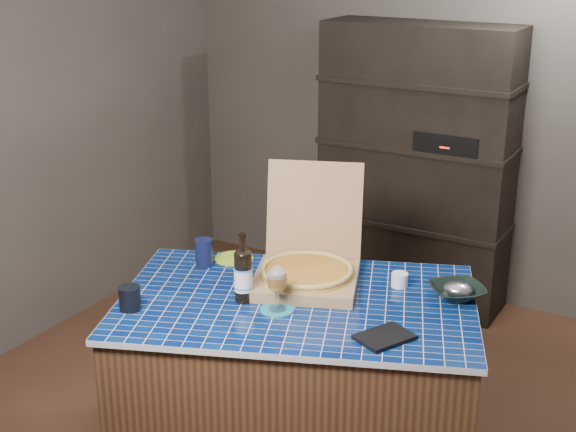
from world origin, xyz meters
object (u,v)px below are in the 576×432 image
Objects in this scene: kitchen_island at (297,384)px; bowl at (457,292)px; mead_bottle at (243,275)px; dvd_case at (385,337)px; pizza_box at (307,268)px; wine_glass at (277,280)px.

kitchen_island is 0.82m from bowl.
mead_bottle is at bearing -169.11° from kitchen_island.
dvd_case is at bearing -38.17° from kitchen_island.
pizza_box reaches higher than wine_glass.
wine_glass reaches higher than bowl.
dvd_case is 0.51m from bowl.
kitchen_island is 0.57m from wine_glass.
mead_bottle is 0.92m from bowl.
wine_glass is (0.17, -0.01, 0.02)m from mead_bottle.
wine_glass is at bearing -120.29° from kitchen_island.
dvd_case is (0.66, -0.02, -0.11)m from mead_bottle.
dvd_case is at bearing -103.72° from bowl.
pizza_box is 2.17× the size of mead_bottle.
wine_glass reaches higher than kitchen_island.
mead_bottle is 1.58× the size of wine_glass.
pizza_box reaches higher than dvd_case.
wine_glass is 0.86× the size of bowl.
wine_glass is 0.50m from dvd_case.
mead_bottle reaches higher than dvd_case.
pizza_box is 0.32m from wine_glass.
bowl reaches higher than kitchen_island.
kitchen_island is at bearing 81.14° from wine_glass.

